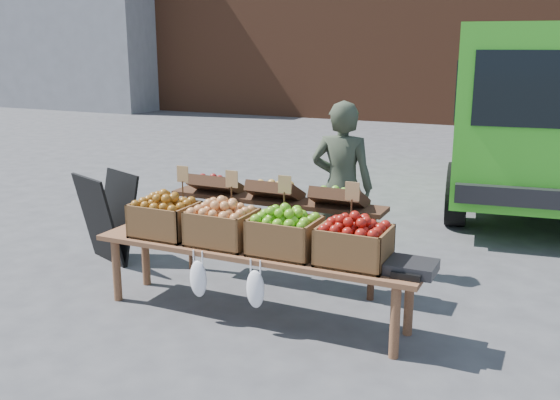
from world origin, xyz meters
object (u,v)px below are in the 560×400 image
at_px(delivery_van, 545,117).
at_px(crate_golden_apples, 165,219).
at_px(crate_russet_pears, 222,227).
at_px(weighing_scale, 412,267).
at_px(chalkboard_sign, 108,217).
at_px(back_table, 275,229).
at_px(crate_green_apples, 354,245).
at_px(crate_red_apples, 285,236).
at_px(vendor, 342,187).
at_px(display_bench, 253,283).

xyz_separation_m(delivery_van, crate_golden_apples, (-2.65, -5.12, -0.46)).
height_order(crate_russet_pears, weighing_scale, crate_russet_pears).
xyz_separation_m(chalkboard_sign, back_table, (1.78, 0.14, 0.07)).
height_order(crate_green_apples, weighing_scale, crate_green_apples).
distance_m(chalkboard_sign, crate_red_apples, 2.30).
bearing_deg(crate_green_apples, vendor, 113.06).
distance_m(crate_russet_pears, weighing_scale, 1.53).
height_order(delivery_van, weighing_scale, delivery_van).
relative_size(display_bench, crate_red_apples, 5.40).
bearing_deg(display_bench, crate_russet_pears, 180.00).
height_order(back_table, crate_red_apples, back_table).
bearing_deg(chalkboard_sign, weighing_scale, 11.72).
bearing_deg(weighing_scale, crate_russet_pears, 180.00).
distance_m(delivery_van, crate_golden_apples, 5.78).
relative_size(delivery_van, vendor, 3.22).
xyz_separation_m(delivery_van, vendor, (-1.58, -3.76, -0.36)).
xyz_separation_m(delivery_van, crate_green_apples, (-1.00, -5.12, -0.46)).
xyz_separation_m(crate_russet_pears, crate_red_apples, (0.55, 0.00, 0.00)).
height_order(crate_red_apples, weighing_scale, crate_red_apples).
xyz_separation_m(crate_red_apples, crate_green_apples, (0.55, 0.00, 0.00)).
relative_size(back_table, display_bench, 0.78).
xyz_separation_m(crate_red_apples, weighing_scale, (0.97, 0.00, -0.10)).
relative_size(crate_russet_pears, crate_green_apples, 1.00).
bearing_deg(vendor, display_bench, 72.65).
bearing_deg(vendor, delivery_van, -119.76).
height_order(crate_golden_apples, crate_green_apples, same).
bearing_deg(crate_russet_pears, vendor, 68.88).
bearing_deg(crate_golden_apples, crate_red_apples, 0.00).
height_order(chalkboard_sign, crate_green_apples, chalkboard_sign).
distance_m(crate_golden_apples, weighing_scale, 2.08).
bearing_deg(chalkboard_sign, crate_golden_apples, -5.48).
height_order(crate_golden_apples, crate_red_apples, same).
distance_m(crate_red_apples, crate_green_apples, 0.55).
height_order(delivery_van, chalkboard_sign, delivery_van).
distance_m(crate_golden_apples, crate_green_apples, 1.65).
bearing_deg(delivery_van, crate_red_apples, -114.11).
bearing_deg(crate_russet_pears, chalkboard_sign, 160.86).
relative_size(crate_golden_apples, crate_red_apples, 1.00).
bearing_deg(crate_golden_apples, back_table, 46.81).
distance_m(vendor, crate_russet_pears, 1.46).
bearing_deg(chalkboard_sign, display_bench, 5.39).
xyz_separation_m(crate_golden_apples, crate_green_apples, (1.65, 0.00, 0.00)).
distance_m(delivery_van, back_table, 4.87).
relative_size(vendor, display_bench, 0.60).
relative_size(chalkboard_sign, display_bench, 0.34).
distance_m(crate_red_apples, weighing_scale, 0.98).
xyz_separation_m(chalkboard_sign, weighing_scale, (3.18, -0.58, 0.16)).
xyz_separation_m(delivery_van, crate_red_apples, (-1.55, -5.12, -0.46)).
relative_size(crate_green_apples, weighing_scale, 1.47).
bearing_deg(crate_russet_pears, display_bench, 0.00).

